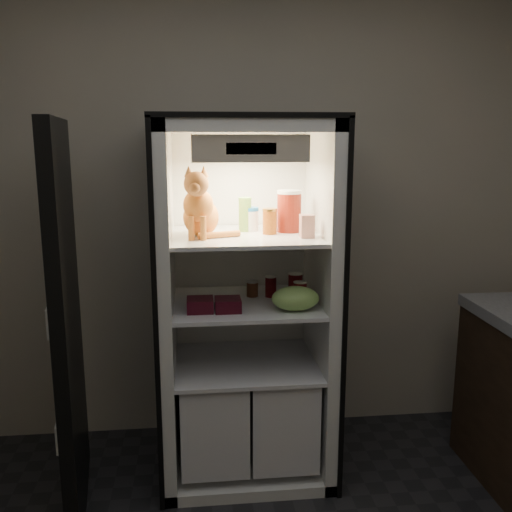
# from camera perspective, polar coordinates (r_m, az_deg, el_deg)

# --- Properties ---
(room_shell) EXTENTS (3.60, 3.60, 3.60)m
(room_shell) POSITION_cam_1_polar(r_m,az_deg,el_deg) (1.51, 3.50, 6.00)
(room_shell) COLOR white
(room_shell) RESTS_ON floor
(refrigerator) EXTENTS (0.90, 0.72, 1.88)m
(refrigerator) POSITION_cam_1_polar(r_m,az_deg,el_deg) (3.04, -1.14, -6.92)
(refrigerator) COLOR white
(refrigerator) RESTS_ON floor
(fridge_door) EXTENTS (0.17, 0.87, 1.85)m
(fridge_door) POSITION_cam_1_polar(r_m,az_deg,el_deg) (2.77, -18.35, -6.81)
(fridge_door) COLOR black
(fridge_door) RESTS_ON floor
(tabby_cat) EXTENTS (0.29, 0.34, 0.35)m
(tabby_cat) POSITION_cam_1_polar(r_m,az_deg,el_deg) (2.78, -5.64, 4.61)
(tabby_cat) COLOR orange
(tabby_cat) RESTS_ON refrigerator
(parmesan_shaker) EXTENTS (0.07, 0.07, 0.17)m
(parmesan_shaker) POSITION_cam_1_polar(r_m,az_deg,el_deg) (2.94, -1.10, 4.18)
(parmesan_shaker) COLOR #25883B
(parmesan_shaker) RESTS_ON refrigerator
(mayo_tub) EXTENTS (0.09, 0.09, 0.12)m
(mayo_tub) POSITION_cam_1_polar(r_m,az_deg,el_deg) (2.96, -0.58, 3.72)
(mayo_tub) COLOR white
(mayo_tub) RESTS_ON refrigerator
(salsa_jar) EXTENTS (0.07, 0.07, 0.13)m
(salsa_jar) POSITION_cam_1_polar(r_m,az_deg,el_deg) (2.86, 1.38, 3.50)
(salsa_jar) COLOR maroon
(salsa_jar) RESTS_ON refrigerator
(pepper_jar) EXTENTS (0.13, 0.13, 0.21)m
(pepper_jar) POSITION_cam_1_polar(r_m,az_deg,el_deg) (2.93, 3.33, 4.51)
(pepper_jar) COLOR #982D14
(pepper_jar) RESTS_ON refrigerator
(cream_carton) EXTENTS (0.07, 0.07, 0.11)m
(cream_carton) POSITION_cam_1_polar(r_m,az_deg,el_deg) (2.77, 5.12, 2.99)
(cream_carton) COLOR silver
(cream_carton) RESTS_ON refrigerator
(soda_can_a) EXTENTS (0.06, 0.06, 0.11)m
(soda_can_a) POSITION_cam_1_polar(r_m,az_deg,el_deg) (3.01, 1.48, -3.07)
(soda_can_a) COLOR black
(soda_can_a) RESTS_ON refrigerator
(soda_can_b) EXTENTS (0.08, 0.08, 0.14)m
(soda_can_b) POSITION_cam_1_polar(r_m,az_deg,el_deg) (2.97, 3.96, -3.03)
(soda_can_b) COLOR black
(soda_can_b) RESTS_ON refrigerator
(soda_can_c) EXTENTS (0.07, 0.07, 0.12)m
(soda_can_c) POSITION_cam_1_polar(r_m,az_deg,el_deg) (2.85, 4.42, -3.80)
(soda_can_c) COLOR black
(soda_can_c) RESTS_ON refrigerator
(condiment_jar) EXTENTS (0.06, 0.06, 0.09)m
(condiment_jar) POSITION_cam_1_polar(r_m,az_deg,el_deg) (3.02, -0.37, -3.26)
(condiment_jar) COLOR #5A2E19
(condiment_jar) RESTS_ON refrigerator
(grape_bag) EXTENTS (0.23, 0.17, 0.12)m
(grape_bag) POSITION_cam_1_polar(r_m,az_deg,el_deg) (2.79, 3.96, -4.24)
(grape_bag) COLOR #7CB856
(grape_bag) RESTS_ON refrigerator
(berry_box_left) EXTENTS (0.13, 0.13, 0.06)m
(berry_box_left) POSITION_cam_1_polar(r_m,az_deg,el_deg) (2.78, -5.61, -4.88)
(berry_box_left) COLOR #450B1C
(berry_box_left) RESTS_ON refrigerator
(berry_box_right) EXTENTS (0.13, 0.13, 0.06)m
(berry_box_right) POSITION_cam_1_polar(r_m,az_deg,el_deg) (2.78, -2.83, -4.88)
(berry_box_right) COLOR #450B1C
(berry_box_right) RESTS_ON refrigerator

